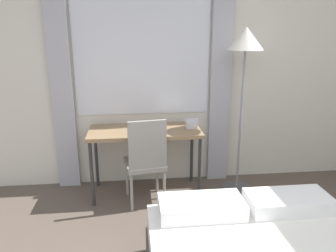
{
  "coord_description": "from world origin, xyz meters",
  "views": [
    {
      "loc": [
        -0.46,
        -0.86,
        1.79
      ],
      "look_at": [
        -0.13,
        2.13,
        0.9
      ],
      "focal_mm": 35.0,
      "sensor_mm": 36.0,
      "label": 1
    }
  ],
  "objects_px": {
    "telephone": "(191,124)",
    "desk_chair": "(146,158)",
    "book": "(151,130)",
    "standing_lamp": "(245,55)",
    "desk": "(145,135)"
  },
  "relations": [
    {
      "from": "desk",
      "to": "standing_lamp",
      "type": "height_order",
      "value": "standing_lamp"
    },
    {
      "from": "standing_lamp",
      "to": "book",
      "type": "relative_size",
      "value": 6.36
    },
    {
      "from": "desk",
      "to": "book",
      "type": "xyz_separation_m",
      "value": [
        0.06,
        -0.07,
        0.08
      ]
    },
    {
      "from": "book",
      "to": "standing_lamp",
      "type": "bearing_deg",
      "value": 2.13
    },
    {
      "from": "book",
      "to": "telephone",
      "type": "bearing_deg",
      "value": 12.21
    },
    {
      "from": "desk",
      "to": "standing_lamp",
      "type": "xyz_separation_m",
      "value": [
        1.05,
        -0.04,
        0.85
      ]
    },
    {
      "from": "telephone",
      "to": "desk_chair",
      "type": "bearing_deg",
      "value": -150.97
    },
    {
      "from": "desk",
      "to": "book",
      "type": "distance_m",
      "value": 0.12
    },
    {
      "from": "telephone",
      "to": "book",
      "type": "bearing_deg",
      "value": -167.79
    },
    {
      "from": "telephone",
      "to": "book",
      "type": "relative_size",
      "value": 0.48
    },
    {
      "from": "desk_chair",
      "to": "book",
      "type": "height_order",
      "value": "desk_chair"
    },
    {
      "from": "desk",
      "to": "standing_lamp",
      "type": "distance_m",
      "value": 1.36
    },
    {
      "from": "standing_lamp",
      "to": "telephone",
      "type": "relative_size",
      "value": 13.25
    },
    {
      "from": "desk_chair",
      "to": "book",
      "type": "xyz_separation_m",
      "value": [
        0.06,
        0.19,
        0.24
      ]
    },
    {
      "from": "telephone",
      "to": "book",
      "type": "xyz_separation_m",
      "value": [
        -0.45,
        -0.1,
        -0.03
      ]
    }
  ]
}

